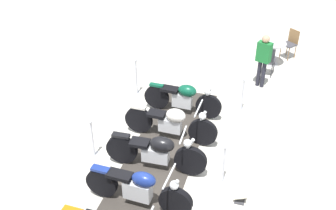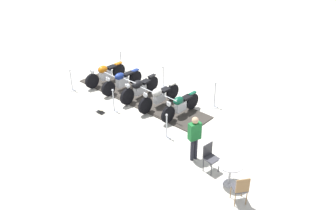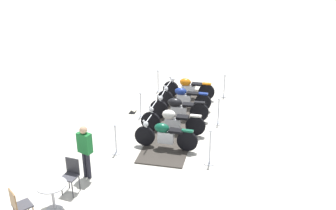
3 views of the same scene
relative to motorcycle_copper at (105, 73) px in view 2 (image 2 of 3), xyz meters
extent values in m
plane|color=beige|center=(-2.27, 0.17, -0.50)|extent=(80.00, 80.00, 0.00)
cube|color=#38332D|center=(-2.27, 0.17, -0.48)|extent=(6.85, 2.06, 0.04)
cylinder|color=black|center=(0.09, 0.76, -0.12)|extent=(0.21, 0.70, 0.69)
cylinder|color=black|center=(-0.09, -0.81, -0.12)|extent=(0.21, 0.70, 0.69)
cube|color=silver|center=(0.00, -0.03, -0.08)|extent=(0.31, 0.60, 0.39)
ellipsoid|color=#D16B0F|center=(0.01, 0.11, 0.25)|extent=(0.38, 0.53, 0.33)
cube|color=black|center=(-0.04, -0.39, 0.20)|extent=(0.35, 0.49, 0.08)
cube|color=#D16B0F|center=(-0.09, -0.81, 0.25)|extent=(0.20, 0.39, 0.06)
cylinder|color=silver|center=(0.07, 0.67, 0.17)|extent=(0.11, 0.34, 0.58)
cylinder|color=silver|center=(0.06, 0.57, 0.52)|extent=(0.63, 0.11, 0.04)
sphere|color=silver|center=(0.08, 0.67, 0.32)|extent=(0.18, 0.18, 0.18)
cylinder|color=black|center=(-1.03, 0.85, -0.13)|extent=(0.22, 0.68, 0.67)
cylinder|color=black|center=(-1.24, -0.71, -0.13)|extent=(0.22, 0.68, 0.67)
cube|color=silver|center=(-1.14, 0.07, -0.08)|extent=(0.31, 0.58, 0.40)
ellipsoid|color=navy|center=(-1.12, 0.21, 0.25)|extent=(0.35, 0.52, 0.29)
cube|color=black|center=(-1.18, -0.30, 0.21)|extent=(0.33, 0.54, 0.08)
cube|color=navy|center=(-1.24, -0.71, 0.23)|extent=(0.21, 0.39, 0.06)
cylinder|color=silver|center=(-1.04, 0.78, 0.15)|extent=(0.10, 0.27, 0.57)
cylinder|color=silver|center=(-1.05, 0.72, 0.50)|extent=(0.71, 0.13, 0.04)
sphere|color=silver|center=(-1.03, 0.82, 0.30)|extent=(0.18, 0.18, 0.18)
cylinder|color=black|center=(-2.23, 0.95, -0.10)|extent=(0.16, 0.72, 0.72)
cylinder|color=black|center=(-2.30, -0.61, -0.10)|extent=(0.16, 0.72, 0.72)
cube|color=silver|center=(-2.27, 0.17, -0.10)|extent=(0.25, 0.61, 0.34)
ellipsoid|color=black|center=(-2.26, 0.31, 0.22)|extent=(0.37, 0.56, 0.34)
cube|color=black|center=(-2.28, -0.19, 0.17)|extent=(0.33, 0.43, 0.08)
cube|color=black|center=(-2.30, -0.61, 0.28)|extent=(0.17, 0.40, 0.06)
cylinder|color=silver|center=(-2.23, 0.86, 0.20)|extent=(0.09, 0.33, 0.61)
cylinder|color=silver|center=(-2.24, 0.77, 0.56)|extent=(0.63, 0.07, 0.04)
sphere|color=silver|center=(-2.23, 0.87, 0.36)|extent=(0.18, 0.18, 0.18)
cylinder|color=black|center=(-3.31, 1.07, -0.11)|extent=(0.18, 0.71, 0.70)
cylinder|color=black|center=(-3.49, -0.54, -0.11)|extent=(0.18, 0.71, 0.70)
cube|color=silver|center=(-3.40, 0.26, -0.10)|extent=(0.25, 0.57, 0.35)
ellipsoid|color=silver|center=(-3.38, 0.40, 0.22)|extent=(0.39, 0.51, 0.34)
cube|color=black|center=(-3.44, -0.08, 0.17)|extent=(0.35, 0.46, 0.08)
cube|color=silver|center=(-3.49, -0.54, 0.27)|extent=(0.17, 0.40, 0.06)
cylinder|color=silver|center=(-3.32, 1.00, 0.18)|extent=(0.10, 0.26, 0.60)
cylinder|color=silver|center=(-3.32, 0.94, 0.54)|extent=(0.75, 0.12, 0.04)
sphere|color=silver|center=(-3.31, 1.04, 0.34)|extent=(0.18, 0.18, 0.18)
cylinder|color=black|center=(-4.44, 1.07, -0.12)|extent=(0.19, 0.69, 0.68)
cylinder|color=black|center=(-4.62, -0.35, -0.12)|extent=(0.19, 0.69, 0.68)
cube|color=silver|center=(-4.53, 0.36, -0.08)|extent=(0.25, 0.54, 0.39)
ellipsoid|color=#0F5138|center=(-4.51, 0.49, 0.25)|extent=(0.37, 0.52, 0.31)
cube|color=black|center=(-4.57, 0.02, 0.20)|extent=(0.34, 0.50, 0.08)
cube|color=#0F5138|center=(-4.62, -0.35, 0.25)|extent=(0.17, 0.39, 0.06)
cylinder|color=silver|center=(-4.45, 1.00, 0.17)|extent=(0.10, 0.28, 0.58)
cylinder|color=silver|center=(-4.46, 0.93, 0.52)|extent=(0.61, 0.11, 0.04)
sphere|color=silver|center=(-4.45, 1.03, 0.32)|extent=(0.18, 0.18, 0.18)
cylinder|color=silver|center=(0.46, -1.58, -0.49)|extent=(0.31, 0.31, 0.03)
cylinder|color=silver|center=(0.46, -1.58, -0.02)|extent=(0.05, 0.05, 0.92)
sphere|color=silver|center=(0.46, -1.58, 0.47)|extent=(0.09, 0.09, 0.09)
cylinder|color=silver|center=(0.72, 1.42, -0.49)|extent=(0.31, 0.31, 0.03)
cylinder|color=silver|center=(0.72, 1.42, -0.02)|extent=(0.05, 0.05, 0.93)
sphere|color=silver|center=(0.72, 1.42, 0.48)|extent=(0.09, 0.09, 0.09)
cylinder|color=silver|center=(-2.14, 1.66, -0.49)|extent=(0.34, 0.34, 0.03)
cylinder|color=silver|center=(-2.14, 1.66, -0.03)|extent=(0.05, 0.05, 0.91)
sphere|color=silver|center=(-2.14, 1.66, 0.46)|extent=(0.09, 0.09, 0.09)
cylinder|color=silver|center=(-5.25, -1.09, -0.49)|extent=(0.36, 0.36, 0.03)
cylinder|color=silver|center=(-5.25, -1.09, 0.04)|extent=(0.05, 0.05, 1.03)
sphere|color=silver|center=(-5.25, -1.09, 0.59)|extent=(0.09, 0.09, 0.09)
cylinder|color=silver|center=(-4.99, 1.91, -0.49)|extent=(0.34, 0.34, 0.03)
cylinder|color=silver|center=(-4.99, 1.91, -0.03)|extent=(0.05, 0.05, 0.90)
sphere|color=silver|center=(-4.99, 1.91, 0.46)|extent=(0.09, 0.09, 0.09)
cylinder|color=silver|center=(-2.40, -1.33, -0.49)|extent=(0.32, 0.32, 0.03)
cylinder|color=silver|center=(-2.40, -1.33, -0.02)|extent=(0.05, 0.05, 0.93)
sphere|color=silver|center=(-2.40, -1.33, 0.48)|extent=(0.09, 0.09, 0.09)
cube|color=#333338|center=(-1.74, 2.07, -0.49)|extent=(0.40, 0.23, 0.02)
cube|color=beige|center=(-1.74, 2.07, -0.35)|extent=(0.37, 0.29, 0.13)
cylinder|color=#B7B7BC|center=(-7.96, 2.74, -0.49)|extent=(0.42, 0.42, 0.02)
cylinder|color=#B7B7BC|center=(-7.96, 2.74, -0.13)|extent=(0.07, 0.07, 0.70)
cylinder|color=#B7B7BC|center=(-7.96, 2.74, 0.23)|extent=(0.76, 0.76, 0.03)
cylinder|color=#2D2D33|center=(-7.43, 2.45, -0.27)|extent=(0.03, 0.03, 0.48)
cylinder|color=#2D2D33|center=(-7.36, 2.78, -0.27)|extent=(0.03, 0.03, 0.48)
cylinder|color=#2D2D33|center=(-7.10, 2.38, -0.27)|extent=(0.03, 0.03, 0.48)
cylinder|color=#2D2D33|center=(-7.03, 2.71, -0.27)|extent=(0.03, 0.03, 0.48)
cube|color=#3F3F47|center=(-7.23, 2.58, -0.01)|extent=(0.48, 0.48, 0.04)
cube|color=#2D2D33|center=(-7.05, 2.54, 0.24)|extent=(0.12, 0.40, 0.45)
cylinder|color=olive|center=(-8.28, 3.26, -0.27)|extent=(0.03, 0.03, 0.47)
cylinder|color=olive|center=(-8.50, 3.01, -0.27)|extent=(0.03, 0.03, 0.47)
cylinder|color=olive|center=(-8.53, 3.49, -0.27)|extent=(0.03, 0.03, 0.47)
cylinder|color=olive|center=(-8.76, 3.24, -0.27)|extent=(0.03, 0.03, 0.47)
cube|color=#3F3F47|center=(-8.52, 3.25, -0.01)|extent=(0.57, 0.57, 0.04)
cube|color=olive|center=(-8.65, 3.37, 0.24)|extent=(0.29, 0.32, 0.45)
cylinder|color=#23232D|center=(-6.42, 2.44, -0.09)|extent=(0.12, 0.12, 0.82)
cylinder|color=#23232D|center=(-6.48, 2.31, -0.09)|extent=(0.12, 0.12, 0.82)
cube|color=#1E7233|center=(-6.45, 2.38, 0.61)|extent=(0.37, 0.46, 0.59)
sphere|color=tan|center=(-6.45, 2.38, 1.02)|extent=(0.22, 0.22, 0.22)
camera|label=1|loc=(4.38, 1.81, 5.71)|focal=43.49mm
camera|label=2|loc=(-11.33, 10.45, 6.91)|focal=37.93mm
camera|label=3|loc=(-15.29, -1.09, 5.63)|focal=40.22mm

